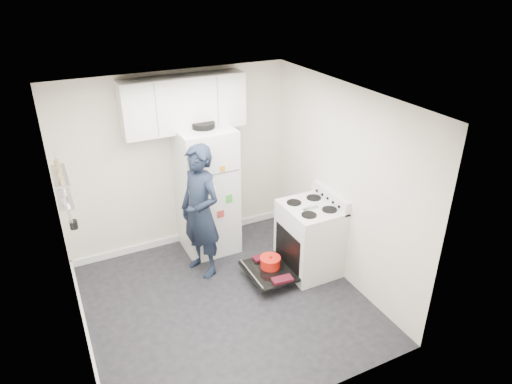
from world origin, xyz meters
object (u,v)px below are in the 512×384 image
open_oven_door (269,267)px  person (200,212)px  refrigerator (207,190)px  electric_range (309,239)px

open_oven_door → person: 1.14m
open_oven_door → refrigerator: 1.36m
electric_range → person: 1.46m
person → electric_range: bearing=44.8°
electric_range → person: bearing=154.8°
electric_range → person: size_ratio=0.62×
open_oven_door → person: person is taller
open_oven_door → refrigerator: (-0.41, 1.08, 0.73)m
open_oven_door → person: size_ratio=0.39×
open_oven_door → refrigerator: refrigerator is taller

